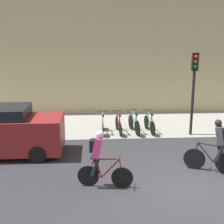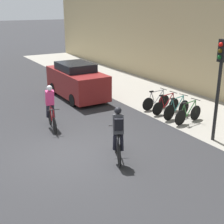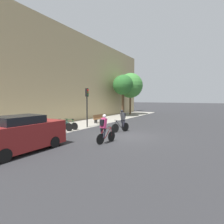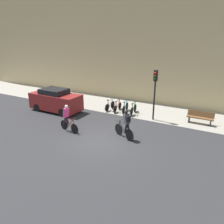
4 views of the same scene
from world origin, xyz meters
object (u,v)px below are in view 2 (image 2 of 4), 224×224
at_px(parked_bike_1, 166,105).
at_px(parked_car, 77,81).
at_px(cyclist_grey, 118,133).
at_px(parked_bike_0, 156,101).
at_px(parked_bike_2, 177,109).
at_px(cyclist_pink, 50,105).
at_px(traffic_light_pole, 220,72).
at_px(parked_bike_3, 188,114).

bearing_deg(parked_bike_1, parked_car, -151.70).
bearing_deg(cyclist_grey, parked_bike_0, 129.19).
height_order(parked_bike_0, parked_bike_2, parked_bike_2).
xyz_separation_m(cyclist_pink, traffic_light_pole, (4.19, 4.65, 1.57)).
relative_size(parked_bike_2, traffic_light_pole, 0.47).
relative_size(parked_bike_1, parked_bike_2, 0.97).
bearing_deg(cyclist_pink, parked_bike_2, 71.79).
bearing_deg(parked_bike_2, cyclist_pink, -108.21).
xyz_separation_m(cyclist_grey, parked_car, (-7.28, 1.95, -0.05)).
relative_size(parked_bike_0, parked_bike_2, 0.93).
height_order(cyclist_grey, traffic_light_pole, traffic_light_pole).
distance_m(parked_bike_2, traffic_light_pole, 3.31).
bearing_deg(parked_car, traffic_light_pole, 14.06).
bearing_deg(parked_bike_1, parked_bike_3, 0.05).
bearing_deg(cyclist_grey, parked_bike_3, 107.87).
distance_m(cyclist_pink, parked_bike_2, 5.43).
bearing_deg(parked_bike_1, cyclist_pink, -100.75).
distance_m(parked_bike_3, parked_car, 6.37).
xyz_separation_m(parked_bike_2, parked_car, (-5.17, -2.40, 0.49)).
height_order(parked_bike_3, traffic_light_pole, traffic_light_pole).
bearing_deg(parked_car, parked_bike_3, 22.19).
relative_size(parked_bike_2, parked_bike_3, 1.04).
bearing_deg(parked_bike_0, cyclist_pink, -92.88).
height_order(cyclist_pink, parked_bike_0, cyclist_pink).
xyz_separation_m(parked_bike_1, parked_bike_3, (1.43, 0.00, 0.01)).
xyz_separation_m(parked_bike_2, parked_bike_3, (0.71, -0.00, -0.01)).
xyz_separation_m(cyclist_pink, parked_bike_2, (1.69, 5.13, -0.54)).
height_order(parked_bike_0, parked_bike_3, parked_bike_3).
bearing_deg(cyclist_grey, parked_car, 165.00).
bearing_deg(parked_bike_2, parked_bike_3, -0.02).
bearing_deg(parked_bike_1, cyclist_grey, -56.94).
relative_size(cyclist_pink, traffic_light_pole, 0.49).
bearing_deg(parked_car, cyclist_grey, -15.00).
bearing_deg(cyclist_grey, parked_bike_1, 123.06).
bearing_deg(parked_car, parked_bike_0, 32.69).
bearing_deg(parked_bike_0, traffic_light_pole, -6.92).
bearing_deg(parked_bike_3, parked_bike_0, -180.00).
distance_m(parked_bike_1, parked_bike_3, 1.43).
xyz_separation_m(parked_bike_0, parked_car, (-3.74, -2.40, 0.51)).
height_order(parked_bike_1, parked_bike_2, parked_bike_2).
distance_m(parked_bike_1, parked_car, 5.08).
distance_m(cyclist_pink, parked_car, 4.42).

